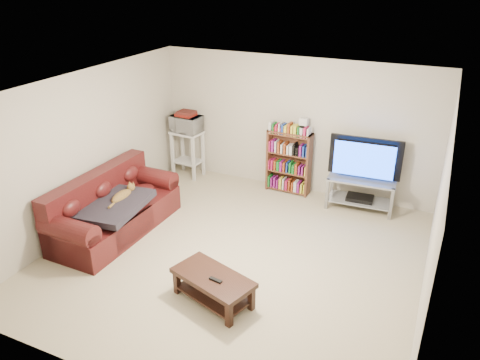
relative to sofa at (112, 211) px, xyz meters
The scene contains 19 objects.
floor 2.06m from the sofa, ahead, with size 5.00×5.00×0.00m, color #C7BA94.
ceiling 2.90m from the sofa, ahead, with size 5.00×5.00×0.00m, color white.
wall_back 3.44m from the sofa, 52.41° to the left, with size 5.00×5.00×0.00m, color beige.
wall_front 3.24m from the sofa, 49.44° to the right, with size 5.00×5.00×0.00m, color beige.
wall_left 1.01m from the sofa, 164.36° to the left, with size 5.00×5.00×0.00m, color beige.
wall_right 4.61m from the sofa, ahead, with size 5.00×5.00×0.00m, color beige.
sofa is the anchor object (origin of this frame).
blanket 0.32m from the sofa, 39.73° to the right, with size 0.83×1.08×0.10m, color #242029.
cat 0.34m from the sofa, 13.61° to the left, with size 0.23×0.59×0.18m, color brown, non-canonical shape.
coffee_table 2.37m from the sofa, 21.49° to the right, with size 1.13×0.80×0.37m.
remote 2.47m from the sofa, 22.43° to the right, with size 0.17×0.05×0.02m, color black.
tv_stand 4.06m from the sofa, 34.58° to the left, with size 1.13×0.55×0.55m.
television 4.10m from the sofa, 34.58° to the left, with size 1.18×0.16×0.68m, color black.
dvd_player 4.07m from the sofa, 34.58° to the left, with size 0.44×0.31×0.06m, color black.
bookshelf 3.17m from the sofa, 50.29° to the left, with size 0.80×0.28×1.15m.
shelf_clutter 3.36m from the sofa, 49.07° to the left, with size 0.59×0.19×0.28m.
microwave_stand 2.31m from the sofa, 89.65° to the left, with size 0.60×0.46×0.90m.
microwave 2.41m from the sofa, 89.65° to the left, with size 0.56×0.38×0.31m, color silver.
game_boxes 2.47m from the sofa, 89.65° to the left, with size 0.33×0.29×0.05m, color maroon.
Camera 1 is at (2.39, -5.08, 3.78)m, focal length 35.00 mm.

